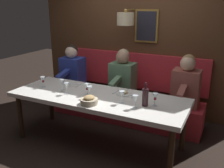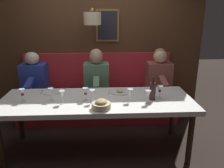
% 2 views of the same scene
% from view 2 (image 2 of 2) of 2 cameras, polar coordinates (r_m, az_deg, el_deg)
% --- Properties ---
extents(ground_plane, '(12.00, 12.00, 0.00)m').
position_cam_2_polar(ground_plane, '(3.24, -3.59, -16.02)').
color(ground_plane, black).
extents(dining_table, '(0.90, 2.44, 0.74)m').
position_cam_2_polar(dining_table, '(2.93, -3.84, -4.92)').
color(dining_table, silver).
rests_on(dining_table, ground_plane).
extents(banquette_bench, '(0.52, 2.64, 0.45)m').
position_cam_2_polar(banquette_bench, '(3.92, -3.54, -6.04)').
color(banquette_bench, red).
rests_on(banquette_bench, ground_plane).
extents(back_wall_panel, '(0.59, 3.84, 2.90)m').
position_cam_2_polar(back_wall_panel, '(4.19, -3.77, 11.68)').
color(back_wall_panel, '#51331E').
rests_on(back_wall_panel, ground_plane).
extents(diner_nearest, '(0.60, 0.40, 0.79)m').
position_cam_2_polar(diner_nearest, '(3.84, 11.70, 2.45)').
color(diner_nearest, '#934C42').
rests_on(diner_nearest, banquette_bench).
extents(diner_near, '(0.60, 0.40, 0.79)m').
position_cam_2_polar(diner_near, '(3.72, -3.94, 2.28)').
color(diner_near, '#567A5B').
rests_on(diner_near, banquette_bench).
extents(diner_middle, '(0.60, 0.40, 0.79)m').
position_cam_2_polar(diner_middle, '(3.87, -18.95, 1.96)').
color(diner_middle, '#283893').
rests_on(diner_middle, banquette_bench).
extents(place_setting_0, '(0.24, 0.32, 0.01)m').
position_cam_2_polar(place_setting_0, '(3.22, -14.79, -2.00)').
color(place_setting_0, white).
rests_on(place_setting_0, dining_table).
extents(place_setting_1, '(0.24, 0.32, 0.05)m').
position_cam_2_polar(place_setting_1, '(3.11, 1.96, -1.97)').
color(place_setting_1, white).
rests_on(place_setting_1, dining_table).
extents(wine_glass_0, '(0.07, 0.07, 0.16)m').
position_cam_2_polar(wine_glass_0, '(2.91, -15.10, -1.84)').
color(wine_glass_0, silver).
rests_on(wine_glass_0, dining_table).
extents(wine_glass_1, '(0.07, 0.07, 0.16)m').
position_cam_2_polar(wine_glass_1, '(2.78, -12.43, -2.55)').
color(wine_glass_1, silver).
rests_on(wine_glass_1, dining_table).
extents(wine_glass_2, '(0.07, 0.07, 0.16)m').
position_cam_2_polar(wine_glass_2, '(2.99, -21.63, -2.02)').
color(wine_glass_2, silver).
rests_on(wine_glass_2, dining_table).
extents(wine_glass_3, '(0.07, 0.07, 0.16)m').
position_cam_2_polar(wine_glass_3, '(2.75, 9.03, -2.53)').
color(wine_glass_3, silver).
rests_on(wine_glass_3, dining_table).
extents(wine_glass_4, '(0.07, 0.07, 0.16)m').
position_cam_2_polar(wine_glass_4, '(2.75, -4.99, -2.40)').
color(wine_glass_4, silver).
rests_on(wine_glass_4, dining_table).
extents(wine_glass_5, '(0.07, 0.07, 0.16)m').
position_cam_2_polar(wine_glass_5, '(2.96, 11.93, -1.27)').
color(wine_glass_5, silver).
rests_on(wine_glass_5, dining_table).
extents(wine_glass_6, '(0.07, 0.07, 0.16)m').
position_cam_2_polar(wine_glass_6, '(2.83, -6.70, -1.89)').
color(wine_glass_6, silver).
rests_on(wine_glass_6, dining_table).
extents(wine_glass_7, '(0.07, 0.07, 0.16)m').
position_cam_2_polar(wine_glass_7, '(2.78, 4.58, -2.14)').
color(wine_glass_7, silver).
rests_on(wine_glass_7, dining_table).
extents(wine_bottle, '(0.08, 0.08, 0.30)m').
position_cam_2_polar(wine_bottle, '(2.88, 10.16, -1.69)').
color(wine_bottle, '#33191E').
rests_on(wine_bottle, dining_table).
extents(bread_bowl, '(0.22, 0.22, 0.12)m').
position_cam_2_polar(bread_bowl, '(2.60, -2.73, -5.21)').
color(bread_bowl, beige).
rests_on(bread_bowl, dining_table).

